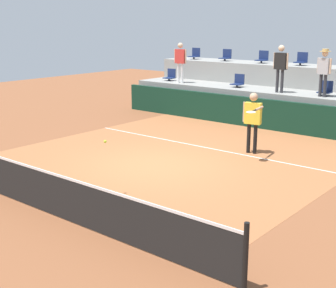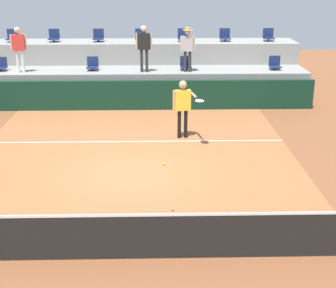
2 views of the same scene
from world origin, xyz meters
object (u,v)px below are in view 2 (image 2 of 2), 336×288
object	(u,v)px
spectator_in_white	(144,44)
spectator_leaning_on_rail	(19,45)
spectator_with_hat	(188,45)
stadium_chair_upper_mid_left	(98,36)
stadium_chair_upper_mid_right	(183,36)
stadium_chair_upper_left	(54,36)
tennis_player	(183,103)
stadium_chair_upper_far_left	(12,37)
stadium_chair_lower_far_right	(275,64)
stadium_chair_upper_far_right	(268,36)
tennis_ball	(164,164)
stadium_chair_lower_far_left	(1,65)
stadium_chair_lower_left	(93,65)
stadium_chair_upper_right	(225,36)
stadium_chair_lower_right	(186,64)
stadium_chair_upper_center	(141,36)

from	to	relation	value
spectator_in_white	spectator_leaning_on_rail	bearing A→B (deg)	180.00
spectator_in_white	spectator_with_hat	world-z (taller)	spectator_in_white
stadium_chair_upper_mid_left	spectator_in_white	bearing A→B (deg)	-48.38
stadium_chair_upper_mid_right	stadium_chair_upper_left	bearing A→B (deg)	180.00
tennis_player	stadium_chair_upper_far_left	bearing A→B (deg)	136.94
stadium_chair_lower_far_right	stadium_chair_upper_far_right	xyz separation A→B (m)	(0.09, 1.80, 0.85)
stadium_chair_upper_far_right	tennis_ball	distance (m)	12.48
stadium_chair_lower_far_left	stadium_chair_lower_left	size ratio (longest dim) A/B	1.00
stadium_chair_upper_left	stadium_chair_upper_right	size ratio (longest dim) A/B	1.00
spectator_leaning_on_rail	spectator_with_hat	bearing A→B (deg)	0.00
stadium_chair_lower_far_left	spectator_leaning_on_rail	size ratio (longest dim) A/B	0.31
stadium_chair_upper_far_left	tennis_player	world-z (taller)	stadium_chair_upper_far_left
stadium_chair_lower_right	stadium_chair_lower_far_right	bearing A→B (deg)	0.00
stadium_chair_upper_left	spectator_leaning_on_rail	world-z (taller)	spectator_leaning_on_rail
stadium_chair_lower_left	stadium_chair_upper_left	size ratio (longest dim) A/B	1.00
stadium_chair_lower_right	tennis_ball	size ratio (longest dim) A/B	7.65
stadium_chair_upper_far_left	stadium_chair_upper_mid_right	distance (m)	7.09
stadium_chair_lower_far_right	tennis_ball	size ratio (longest dim) A/B	7.65
stadium_chair_upper_far_left	tennis_ball	bearing A→B (deg)	-62.23
stadium_chair_upper_mid_right	tennis_ball	size ratio (longest dim) A/B	7.65
stadium_chair_upper_mid_right	stadium_chair_upper_right	size ratio (longest dim) A/B	1.00
stadium_chair_upper_center	tennis_ball	world-z (taller)	stadium_chair_upper_center
stadium_chair_upper_far_right	spectator_leaning_on_rail	bearing A→B (deg)	-167.49
tennis_player	spectator_with_hat	size ratio (longest dim) A/B	1.09
spectator_in_white	stadium_chair_upper_right	bearing A→B (deg)	33.17
spectator_leaning_on_rail	spectator_in_white	size ratio (longest dim) A/B	0.98
stadium_chair_upper_center	stadium_chair_upper_mid_right	bearing A→B (deg)	0.00
stadium_chair_upper_mid_right	tennis_ball	bearing A→B (deg)	-94.97
stadium_chair_upper_mid_right	tennis_player	bearing A→B (deg)	-92.95
stadium_chair_lower_right	spectator_leaning_on_rail	distance (m)	6.34
stadium_chair_upper_far_left	stadium_chair_upper_right	bearing A→B (deg)	0.00
spectator_leaning_on_rail	tennis_ball	size ratio (longest dim) A/B	24.98
stadium_chair_upper_right	spectator_leaning_on_rail	size ratio (longest dim) A/B	0.31
stadium_chair_lower_right	spectator_in_white	size ratio (longest dim) A/B	0.30
stadium_chair_upper_mid_left	tennis_player	xyz separation A→B (m)	(3.20, -6.32, -1.19)
stadium_chair_lower_right	spectator_with_hat	world-z (taller)	spectator_with_hat
stadium_chair_upper_far_left	stadium_chair_upper_mid_left	size ratio (longest dim) A/B	1.00
spectator_leaning_on_rail	spectator_with_hat	size ratio (longest dim) A/B	1.03
stadium_chair_upper_left	spectator_with_hat	world-z (taller)	spectator_with_hat
stadium_chair_upper_far_right	tennis_player	bearing A→B (deg)	-121.76
stadium_chair_upper_left	tennis_player	world-z (taller)	stadium_chair_upper_left
stadium_chair_lower_far_left	stadium_chair_lower_far_right	world-z (taller)	same
stadium_chair_upper_mid_left	spectator_with_hat	world-z (taller)	spectator_with_hat
stadium_chair_lower_far_left	stadium_chair_lower_far_right	size ratio (longest dim) A/B	1.00
spectator_in_white	stadium_chair_lower_left	bearing A→B (deg)	169.18
stadium_chair_upper_right	tennis_player	xyz separation A→B (m)	(-2.08, -6.32, -1.19)
stadium_chair_upper_far_right	stadium_chair_upper_mid_right	bearing A→B (deg)	180.00
stadium_chair_upper_right	spectator_in_white	size ratio (longest dim) A/B	0.30
tennis_player	stadium_chair_upper_right	bearing A→B (deg)	71.79
stadium_chair_upper_far_right	tennis_ball	world-z (taller)	stadium_chair_upper_far_right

